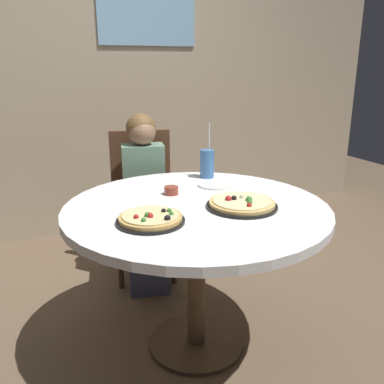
{
  "coord_description": "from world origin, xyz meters",
  "views": [
    {
      "loc": [
        -0.75,
        -1.66,
        1.38
      ],
      "look_at": [
        0.0,
        0.05,
        0.8
      ],
      "focal_mm": 39.25,
      "sensor_mm": 36.0,
      "label": 1
    }
  ],
  "objects": [
    {
      "name": "wall_with_window",
      "position": [
        0.0,
        1.81,
        1.45
      ],
      "size": [
        5.2,
        0.14,
        2.9
      ],
      "color": "tan",
      "rests_on": "ground_plane"
    },
    {
      "name": "plate_small",
      "position": [
        0.22,
        0.25,
        0.76
      ],
      "size": [
        0.18,
        0.18,
        0.01
      ],
      "primitive_type": "cylinder",
      "color": "white",
      "rests_on": "dining_table"
    },
    {
      "name": "chair_wooden",
      "position": [
        0.02,
        0.92,
        0.53
      ],
      "size": [
        0.48,
        0.48,
        0.95
      ],
      "color": "brown",
      "rests_on": "ground_plane"
    },
    {
      "name": "dining_table",
      "position": [
        0.0,
        0.0,
        0.65
      ],
      "size": [
        1.22,
        1.22,
        0.75
      ],
      "color": "white",
      "rests_on": "ground_plane"
    },
    {
      "name": "soda_cup",
      "position": [
        0.26,
        0.42,
        0.83
      ],
      "size": [
        0.08,
        0.08,
        0.31
      ],
      "color": "#3F72B2",
      "rests_on": "dining_table"
    },
    {
      "name": "sauce_bowl",
      "position": [
        -0.05,
        0.2,
        0.77
      ],
      "size": [
        0.07,
        0.07,
        0.04
      ],
      "primitive_type": "cylinder",
      "color": "brown",
      "rests_on": "dining_table"
    },
    {
      "name": "pizza_veggie",
      "position": [
        -0.26,
        -0.12,
        0.77
      ],
      "size": [
        0.28,
        0.28,
        0.05
      ],
      "color": "black",
      "rests_on": "dining_table"
    },
    {
      "name": "pizza_cheese",
      "position": [
        0.18,
        -0.11,
        0.77
      ],
      "size": [
        0.32,
        0.32,
        0.05
      ],
      "color": "black",
      "rests_on": "dining_table"
    },
    {
      "name": "ground_plane",
      "position": [
        0.0,
        0.0,
        0.0
      ],
      "size": [
        8.0,
        8.0,
        0.0
      ],
      "primitive_type": "plane",
      "color": "brown"
    },
    {
      "name": "diner_child",
      "position": [
        -0.02,
        0.74,
        0.48
      ],
      "size": [
        0.33,
        0.43,
        1.08
      ],
      "color": "#3F4766",
      "rests_on": "ground_plane"
    }
  ]
}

